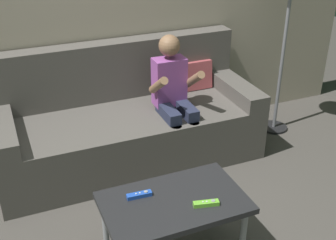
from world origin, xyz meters
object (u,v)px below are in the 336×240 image
Objects in this scene: coffee_table at (173,207)px; game_remote_blue_near_edge at (139,195)px; person_seated_on_couch at (174,95)px; couch at (128,123)px; game_remote_lime_center at (206,203)px.

game_remote_blue_near_edge is at bearing 147.77° from coffee_table.
coffee_table is (-0.44, -1.01, -0.18)m from person_seated_on_couch.
couch is at bearing 75.51° from game_remote_blue_near_edge.
game_remote_blue_near_edge is (-0.60, -0.91, -0.12)m from person_seated_on_couch.
coffee_table is at bearing 143.75° from game_remote_lime_center.
coffee_table is 0.20m from game_remote_blue_near_edge.
couch reaches higher than coffee_table.
person_seated_on_couch is 1.29× the size of coffee_table.
game_remote_lime_center is at bearing -104.75° from person_seated_on_couch.
couch is 14.02× the size of game_remote_lime_center.
person_seated_on_couch is 7.12× the size of game_remote_blue_near_edge.
couch is 2.57× the size of coffee_table.
game_remote_blue_near_edge and game_remote_lime_center have the same top height.
game_remote_blue_near_edge is 0.98× the size of game_remote_lime_center.
game_remote_blue_near_edge is at bearing -104.49° from couch.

